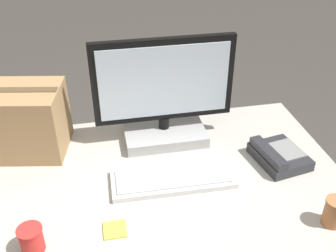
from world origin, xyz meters
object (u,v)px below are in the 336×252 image
keyboard (173,178)px  sticky_note_pad (115,230)px  monitor (164,101)px  paper_cup_left (32,239)px  desk_phone (278,156)px  paper_cup_right (334,212)px  cardboard_box (10,121)px

keyboard → sticky_note_pad: size_ratio=6.17×
monitor → paper_cup_left: monitor is taller
desk_phone → paper_cup_right: paper_cup_right is taller
cardboard_box → sticky_note_pad: bearing=-55.6°
paper_cup_left → cardboard_box: cardboard_box is taller
monitor → cardboard_box: monitor is taller
paper_cup_left → cardboard_box: (-0.11, 0.56, 0.09)m
monitor → paper_cup_right: size_ratio=5.75×
paper_cup_right → sticky_note_pad: (-0.70, 0.11, -0.05)m
monitor → paper_cup_left: bearing=-134.1°
desk_phone → cardboard_box: bearing=153.9°
paper_cup_right → sticky_note_pad: bearing=171.2°
monitor → sticky_note_pad: monitor is taller
paper_cup_right → cardboard_box: (-1.06, 0.64, 0.09)m
keyboard → sticky_note_pad: bearing=-138.2°
monitor → keyboard: 0.34m
keyboard → desk_phone: bearing=6.1°
monitor → paper_cup_right: 0.76m
keyboard → cardboard_box: size_ratio=0.99×
monitor → sticky_note_pad: bearing=-117.4°
desk_phone → sticky_note_pad: 0.71m
monitor → paper_cup_left: (-0.51, -0.52, -0.13)m
desk_phone → paper_cup_left: bearing=-174.1°
desk_phone → paper_cup_right: bearing=-94.9°
paper_cup_left → sticky_note_pad: bearing=6.1°
paper_cup_left → monitor: bearing=45.9°
paper_cup_right → paper_cup_left: bearing=175.1°
paper_cup_left → sticky_note_pad: paper_cup_left is taller
keyboard → paper_cup_left: paper_cup_left is taller
cardboard_box → sticky_note_pad: 0.66m
keyboard → sticky_note_pad: (-0.23, -0.20, -0.01)m
keyboard → paper_cup_right: (0.47, -0.31, 0.04)m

